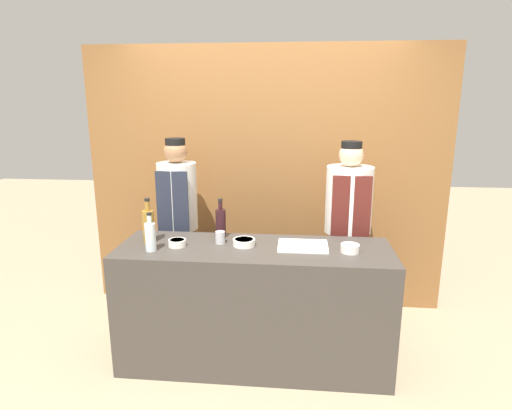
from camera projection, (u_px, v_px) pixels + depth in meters
ground_plane at (254, 359)px, 3.26m from camera, size 14.00×14.00×0.00m
cabinet_wall at (266, 179)px, 4.00m from camera, size 3.28×0.18×2.40m
counter at (254, 305)px, 3.15m from camera, size 1.95×0.63×0.90m
sauce_bowl_red at (350, 248)px, 2.94m from camera, size 0.13×0.13×0.06m
sauce_bowl_white at (244, 242)px, 3.07m from camera, size 0.16×0.16×0.05m
sauce_bowl_yellow at (177, 243)px, 3.06m from camera, size 0.13×0.13×0.05m
cutting_board at (303, 246)px, 3.04m from camera, size 0.35×0.26×0.02m
bottle_clear at (150, 236)px, 2.95m from camera, size 0.07×0.07×0.27m
bottle_wine at (221, 222)px, 3.24m from camera, size 0.08×0.08×0.30m
bottle_vinegar at (149, 225)px, 3.12m from camera, size 0.09×0.09×0.33m
cup_steel at (220, 237)px, 3.12m from camera, size 0.07×0.07×0.09m
chef_left at (179, 224)px, 3.69m from camera, size 0.33×0.33×1.62m
chef_right at (347, 231)px, 3.56m from camera, size 0.38×0.38×1.60m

